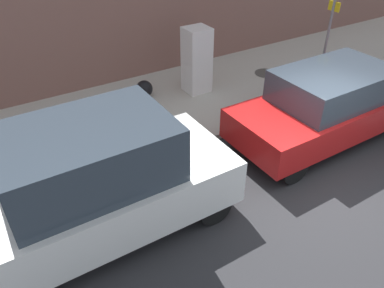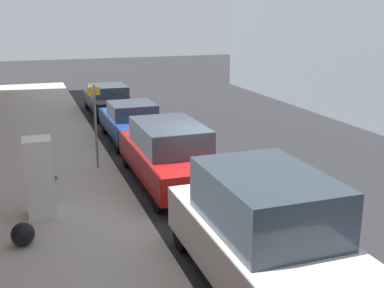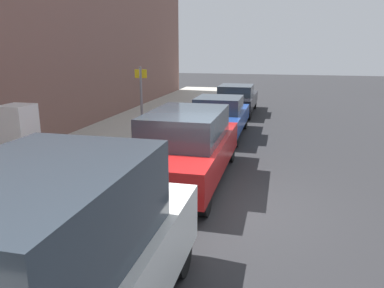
% 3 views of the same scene
% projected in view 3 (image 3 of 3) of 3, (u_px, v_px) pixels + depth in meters
% --- Properties ---
extents(ground_plane, '(80.00, 80.00, 0.00)m').
position_uv_depth(ground_plane, '(219.00, 205.00, 7.82)').
color(ground_plane, '#28282B').
extents(sidewalk_slab, '(4.06, 44.00, 0.14)m').
position_uv_depth(sidewalk_slab, '(38.00, 185.00, 8.77)').
color(sidewalk_slab, '#B2ADA0').
rests_on(sidewalk_slab, ground).
extents(discarded_refrigerator, '(0.63, 0.68, 1.82)m').
position_uv_depth(discarded_refrigerator, '(21.00, 145.00, 8.46)').
color(discarded_refrigerator, white).
rests_on(discarded_refrigerator, sidewalk_slab).
extents(manhole_cover, '(0.70, 0.70, 0.02)m').
position_uv_depth(manhole_cover, '(86.00, 154.00, 11.00)').
color(manhole_cover, '#47443F').
rests_on(manhole_cover, sidewalk_slab).
extents(street_sign_post, '(0.36, 0.07, 2.52)m').
position_uv_depth(street_sign_post, '(142.00, 105.00, 10.86)').
color(street_sign_post, slate).
rests_on(street_sign_post, sidewalk_slab).
extents(parked_van_white, '(2.04, 4.74, 2.12)m').
position_uv_depth(parked_van_white, '(44.00, 272.00, 3.69)').
color(parked_van_white, silver).
rests_on(parked_van_white, ground).
extents(parked_suv_red, '(1.91, 4.84, 1.73)m').
position_uv_depth(parked_suv_red, '(186.00, 146.00, 9.04)').
color(parked_suv_red, red).
rests_on(parked_suv_red, ground).
extents(parked_hatchback_blue, '(1.80, 4.15, 1.47)m').
position_uv_depth(parked_hatchback_blue, '(219.00, 116.00, 13.72)').
color(parked_hatchback_blue, '#23479E').
rests_on(parked_hatchback_blue, ground).
extents(parked_sedan_dark, '(1.79, 4.54, 1.41)m').
position_uv_depth(parked_sedan_dark, '(236.00, 98.00, 18.54)').
color(parked_sedan_dark, black).
rests_on(parked_sedan_dark, ground).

